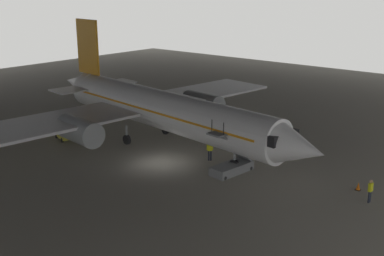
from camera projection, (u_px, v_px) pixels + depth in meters
The scene contains 7 objects.
ground_plane at pixel (161, 163), 39.75m from camera, with size 110.00×110.00×0.00m, color gray.
airplane_main at pixel (159, 109), 43.86m from camera, with size 33.23×34.21×10.81m.
boarding_stairs at pixel (231, 164), 37.59m from camera, with size 4.20×1.93×4.52m.
crew_worker_near_nose at pixel (370, 190), 32.30m from camera, with size 0.55×0.25×1.65m.
crew_worker_by_stairs at pixel (210, 149), 40.16m from camera, with size 0.39×0.46×1.74m.
traffic_cone_orange at pixel (358, 186), 34.47m from camera, with size 0.36×0.36×0.60m.
baggage_tug at pixel (65, 134), 45.87m from camera, with size 1.79×2.45×0.90m.
Camera 1 is at (-26.85, -26.00, 14.09)m, focal length 44.88 mm.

